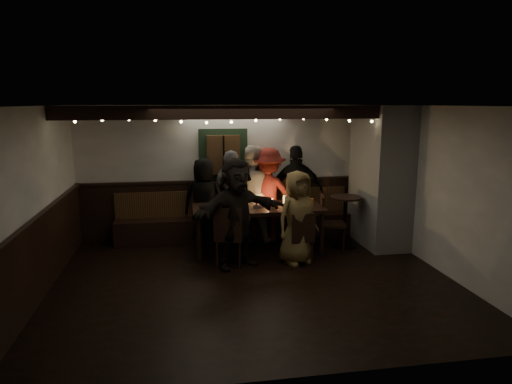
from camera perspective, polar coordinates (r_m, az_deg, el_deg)
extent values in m
cube|color=black|center=(7.01, -0.31, -11.10)|extent=(6.00, 5.00, 0.01)
cube|color=black|center=(6.49, -0.33, 10.76)|extent=(6.00, 5.00, 0.01)
cube|color=silver|center=(9.07, -2.87, 2.57)|extent=(6.00, 0.01, 2.60)
cube|color=silver|center=(6.83, -26.05, -1.39)|extent=(0.01, 5.00, 2.60)
cube|color=silver|center=(7.70, 22.34, 0.21)|extent=(0.01, 5.00, 2.60)
cube|color=black|center=(9.18, -2.80, -2.09)|extent=(6.00, 0.05, 1.10)
cube|color=black|center=(7.01, -25.29, -7.38)|extent=(0.05, 5.00, 1.10)
cube|color=gray|center=(8.83, 15.28, 1.96)|extent=(0.70, 1.40, 2.60)
cube|color=black|center=(9.02, -2.60, -4.45)|extent=(4.60, 0.45, 0.45)
cube|color=#342210|center=(9.09, -2.76, -1.26)|extent=(4.60, 0.06, 0.50)
cube|color=black|center=(8.94, -4.12, 4.70)|extent=(0.95, 0.04, 1.00)
cube|color=#342210|center=(8.88, -4.08, 4.65)|extent=(0.64, 0.12, 0.76)
cube|color=black|center=(7.48, -1.58, 9.92)|extent=(6.00, 0.16, 0.22)
sphere|color=#FFE599|center=(7.55, -21.69, 8.18)|extent=(0.04, 0.04, 0.04)
sphere|color=#FFE599|center=(7.48, -18.68, 8.53)|extent=(0.04, 0.04, 0.04)
sphere|color=#FFE599|center=(7.43, -15.60, 8.74)|extent=(0.04, 0.04, 0.04)
sphere|color=#FFE599|center=(7.40, -12.48, 8.75)|extent=(0.04, 0.04, 0.04)
sphere|color=#FFE599|center=(7.39, -9.34, 8.66)|extent=(0.04, 0.04, 0.04)
sphere|color=#FFE599|center=(7.41, -6.21, 8.62)|extent=(0.04, 0.04, 0.04)
sphere|color=#FFE599|center=(7.44, -3.10, 8.72)|extent=(0.04, 0.04, 0.04)
sphere|color=#FFE599|center=(7.50, -0.02, 8.94)|extent=(0.04, 0.04, 0.04)
sphere|color=#FFE599|center=(7.57, 3.00, 9.12)|extent=(0.04, 0.04, 0.04)
sphere|color=#FFE599|center=(7.67, 5.96, 9.14)|extent=(0.04, 0.04, 0.04)
sphere|color=#FFE599|center=(7.78, 8.83, 8.98)|extent=(0.04, 0.04, 0.04)
sphere|color=#FFE599|center=(7.92, 11.60, 8.73)|extent=(0.04, 0.04, 0.04)
sphere|color=#FFE599|center=(8.07, 14.28, 8.54)|extent=(0.04, 0.04, 0.04)
sphere|color=#FFE599|center=(8.24, 16.86, 8.50)|extent=(0.04, 0.04, 0.04)
cube|color=black|center=(8.14, 0.23, -2.06)|extent=(2.30, 0.99, 0.07)
cylinder|color=black|center=(7.74, -7.08, -5.99)|extent=(0.08, 0.08, 0.76)
cylinder|color=black|center=(8.52, -7.33, -4.40)|extent=(0.08, 0.08, 0.76)
cylinder|color=black|center=(8.11, 8.19, -5.24)|extent=(0.08, 0.08, 0.76)
cylinder|color=black|center=(8.86, 6.60, -3.79)|extent=(0.08, 0.08, 0.76)
cylinder|color=#BF7226|center=(8.14, -4.83, -1.31)|extent=(0.08, 0.08, 0.15)
cylinder|color=#BF7226|center=(7.77, -3.19, -1.87)|extent=(0.08, 0.08, 0.15)
cylinder|color=silver|center=(8.30, -1.19, -1.03)|extent=(0.08, 0.08, 0.15)
cylinder|color=#BF7226|center=(8.00, 2.12, -1.49)|extent=(0.08, 0.08, 0.15)
cylinder|color=silver|center=(8.41, 3.65, -0.88)|extent=(0.08, 0.08, 0.15)
cylinder|color=#BF7226|center=(8.14, 6.94, -1.34)|extent=(0.08, 0.08, 0.15)
cylinder|color=white|center=(7.72, -4.35, -2.50)|extent=(0.29, 0.29, 0.02)
cube|color=#B2B2B7|center=(8.07, 0.30, -1.73)|extent=(0.18, 0.11, 0.05)
cylinder|color=#990C0C|center=(8.05, 0.07, -1.32)|extent=(0.04, 0.04, 0.18)
cylinder|color=gold|center=(8.06, 0.53, -1.31)|extent=(0.04, 0.04, 0.18)
cylinder|color=silver|center=(8.22, 1.99, -1.38)|extent=(0.05, 0.05, 0.09)
sphere|color=#FFB24C|center=(8.21, 1.99, -0.94)|extent=(0.03, 0.03, 0.03)
cube|color=black|center=(7.54, -3.23, -5.67)|extent=(0.58, 0.58, 0.04)
cube|color=black|center=(7.26, -3.57, -3.99)|extent=(0.45, 0.18, 0.53)
cylinder|color=black|center=(7.75, -1.58, -7.08)|extent=(0.04, 0.04, 0.45)
cylinder|color=black|center=(7.41, -2.06, -7.97)|extent=(0.04, 0.04, 0.45)
cylinder|color=black|center=(7.82, -4.29, -6.95)|extent=(0.04, 0.04, 0.45)
cylinder|color=black|center=(7.48, -4.90, -7.82)|extent=(0.04, 0.04, 0.45)
cube|color=black|center=(7.71, 5.49, -5.84)|extent=(0.42, 0.42, 0.04)
cube|color=black|center=(7.48, 5.97, -4.43)|extent=(0.40, 0.06, 0.45)
cylinder|color=black|center=(7.96, 6.18, -6.89)|extent=(0.03, 0.03, 0.39)
cylinder|color=black|center=(7.68, 6.99, -7.59)|extent=(0.03, 0.03, 0.39)
cylinder|color=black|center=(7.87, 3.97, -7.08)|extent=(0.03, 0.03, 0.39)
cylinder|color=black|center=(7.58, 4.70, -7.81)|extent=(0.03, 0.03, 0.39)
cube|color=black|center=(8.48, 9.58, -3.98)|extent=(0.54, 0.54, 0.04)
cube|color=black|center=(8.39, 8.26, -2.14)|extent=(0.14, 0.45, 0.51)
cylinder|color=black|center=(8.39, 10.90, -5.89)|extent=(0.04, 0.04, 0.44)
cylinder|color=black|center=(8.35, 8.42, -5.89)|extent=(0.04, 0.04, 0.44)
cylinder|color=black|center=(8.74, 10.59, -5.20)|extent=(0.04, 0.04, 0.44)
cylinder|color=black|center=(8.70, 8.20, -5.20)|extent=(0.04, 0.04, 0.44)
cylinder|color=black|center=(8.78, 10.92, -6.53)|extent=(0.48, 0.48, 0.03)
cylinder|color=black|center=(8.65, 11.03, -3.69)|extent=(0.07, 0.07, 0.93)
cylinder|color=black|center=(8.55, 11.14, -0.68)|extent=(0.59, 0.59, 0.04)
imported|color=black|center=(8.74, -6.51, -1.05)|extent=(0.90, 0.69, 1.63)
imported|color=#37373A|center=(8.71, -3.10, -0.56)|extent=(0.76, 0.66, 1.77)
imported|color=#BEB2A6|center=(8.78, -0.55, -0.16)|extent=(1.07, 0.93, 1.86)
imported|color=maroon|center=(8.77, 1.50, -0.34)|extent=(1.30, 0.93, 1.81)
imported|color=black|center=(9.02, 5.07, 0.02)|extent=(1.10, 0.53, 1.83)
imported|color=black|center=(7.35, -2.44, -2.64)|extent=(1.74, 1.14, 1.80)
imported|color=brown|center=(7.57, 5.17, -3.19)|extent=(0.90, 0.76, 1.56)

